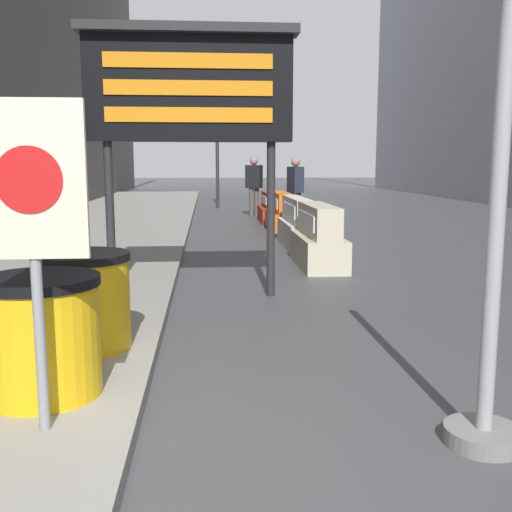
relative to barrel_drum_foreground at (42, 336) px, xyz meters
The scene contains 15 objects.
ground_plane 1.17m from the barrel_drum_foreground, 53.34° to the right, with size 120.00×120.00×0.00m, color #474749.
barrel_drum_foreground is the anchor object (origin of this frame).
barrel_drum_middle 0.97m from the barrel_drum_foreground, 86.10° to the left, with size 0.75×0.75×0.77m.
warning_sign 1.02m from the barrel_drum_foreground, 75.71° to the right, with size 0.58×0.08×1.79m.
message_board 3.87m from the barrel_drum_foreground, 75.16° to the left, with size 2.46×0.36×3.09m.
jersey_barrier_cream 5.95m from the barrel_drum_foreground, 62.47° to the left, with size 0.63×1.77×0.95m.
jersey_barrier_white 8.02m from the barrel_drum_foreground, 69.94° to the left, with size 0.50×2.06×0.93m.
jersey_barrier_orange_near 10.41m from the barrel_drum_foreground, 74.69° to the left, with size 0.55×2.02×0.91m.
jersey_barrier_red_striped 12.59m from the barrel_drum_foreground, 77.38° to the left, with size 0.58×1.70×0.80m.
traffic_cone_near 11.10m from the barrel_drum_foreground, 76.17° to the left, with size 0.40×0.40×0.72m.
traffic_cone_mid 15.55m from the barrel_drum_foreground, 75.29° to the left, with size 0.35×0.35×0.62m.
traffic_light_near_curb 17.59m from the barrel_drum_foreground, 85.31° to the left, with size 0.28×0.45×4.29m.
pedestrian_worker 11.93m from the barrel_drum_foreground, 73.94° to the left, with size 0.40×0.51×1.71m.
pedestrian_passerby 14.22m from the barrel_drum_foreground, 80.12° to the left, with size 0.53×0.44×1.74m.
steel_pole_right 2.69m from the barrel_drum_foreground, 14.32° to the right, with size 0.44×0.44×2.64m.
Camera 1 is at (0.42, -2.90, 1.59)m, focal length 42.00 mm.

